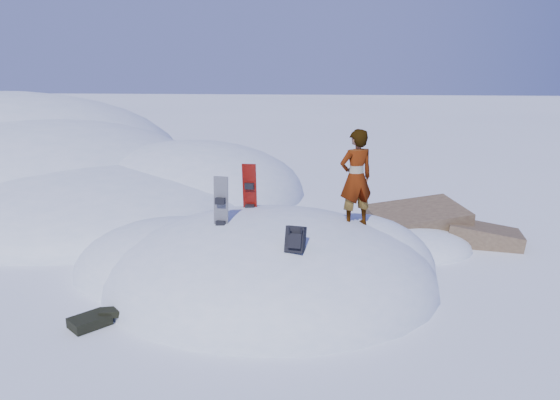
# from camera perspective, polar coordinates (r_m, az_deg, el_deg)

# --- Properties ---
(ground) EXTENTS (120.00, 120.00, 0.00)m
(ground) POSITION_cam_1_polar(r_m,az_deg,el_deg) (11.62, -1.07, -8.61)
(ground) COLOR white
(ground) RESTS_ON ground
(snow_mound) EXTENTS (8.00, 6.00, 3.00)m
(snow_mound) POSITION_cam_1_polar(r_m,az_deg,el_deg) (11.86, -1.80, -8.13)
(snow_mound) COLOR silver
(snow_mound) RESTS_ON ground
(snow_ridge) EXTENTS (21.50, 18.50, 6.40)m
(snow_ridge) POSITION_cam_1_polar(r_m,az_deg,el_deg) (23.89, -24.51, 2.25)
(snow_ridge) COLOR silver
(snow_ridge) RESTS_ON ground
(rock_outcrop) EXTENTS (4.68, 4.41, 1.68)m
(rock_outcrop) POSITION_cam_1_polar(r_m,az_deg,el_deg) (14.64, 14.72, -4.05)
(rock_outcrop) COLOR brown
(rock_outcrop) RESTS_ON ground
(snowboard_red) EXTENTS (0.31, 0.24, 1.62)m
(snowboard_red) POSITION_cam_1_polar(r_m,az_deg,el_deg) (11.87, -3.17, 0.11)
(snowboard_red) COLOR #B51209
(snowboard_red) RESTS_ON snow_mound
(snowboard_dark) EXTENTS (0.31, 0.22, 1.55)m
(snowboard_dark) POSITION_cam_1_polar(r_m,az_deg,el_deg) (10.76, -6.19, -1.54)
(snowboard_dark) COLOR black
(snowboard_dark) RESTS_ON snow_mound
(backpack) EXTENTS (0.40, 0.46, 0.55)m
(backpack) POSITION_cam_1_polar(r_m,az_deg,el_deg) (9.67, 1.62, -4.13)
(backpack) COLOR black
(backpack) RESTS_ON snow_mound
(gear_pile) EXTENTS (0.89, 0.79, 0.23)m
(gear_pile) POSITION_cam_1_polar(r_m,az_deg,el_deg) (10.38, -18.95, -11.75)
(gear_pile) COLOR black
(gear_pile) RESTS_ON ground
(person) EXTENTS (0.87, 0.75, 2.01)m
(person) POSITION_cam_1_polar(r_m,az_deg,el_deg) (11.23, 7.94, 2.30)
(person) COLOR slate
(person) RESTS_ON snow_mound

